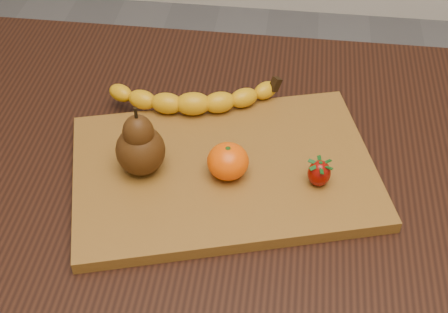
# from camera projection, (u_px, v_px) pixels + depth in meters

# --- Properties ---
(table) EXTENTS (1.00, 0.70, 0.76)m
(table) POSITION_uv_depth(u_px,v_px,m) (213.00, 195.00, 1.06)
(table) COLOR black
(table) RESTS_ON ground
(cutting_board) EXTENTS (0.52, 0.41, 0.02)m
(cutting_board) POSITION_uv_depth(u_px,v_px,m) (224.00, 171.00, 0.95)
(cutting_board) COLOR brown
(cutting_board) RESTS_ON table
(banana) EXTENTS (0.25, 0.10, 0.04)m
(banana) POSITION_uv_depth(u_px,v_px,m) (193.00, 104.00, 1.02)
(banana) COLOR #E5A30A
(banana) RESTS_ON cutting_board
(pear) EXTENTS (0.09, 0.09, 0.11)m
(pear) POSITION_uv_depth(u_px,v_px,m) (139.00, 140.00, 0.90)
(pear) COLOR #40220A
(pear) RESTS_ON cutting_board
(mandarin) EXTENTS (0.08, 0.08, 0.05)m
(mandarin) POSITION_uv_depth(u_px,v_px,m) (228.00, 161.00, 0.91)
(mandarin) COLOR #F75002
(mandarin) RESTS_ON cutting_board
(strawberry) EXTENTS (0.04, 0.04, 0.04)m
(strawberry) POSITION_uv_depth(u_px,v_px,m) (319.00, 172.00, 0.90)
(strawberry) COLOR #850903
(strawberry) RESTS_ON cutting_board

